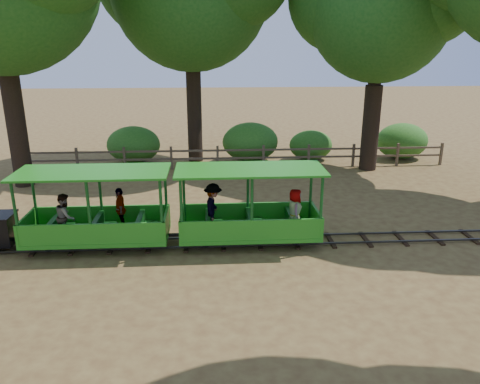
{
  "coord_description": "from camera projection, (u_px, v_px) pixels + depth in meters",
  "views": [
    {
      "loc": [
        -1.28,
        -11.79,
        5.34
      ],
      "look_at": [
        -0.5,
        0.5,
        1.33
      ],
      "focal_mm": 35.0,
      "sensor_mm": 36.0,
      "label": 1
    }
  ],
  "objects": [
    {
      "name": "ground",
      "position": [
        259.0,
        243.0,
        12.92
      ],
      "size": [
        90.0,
        90.0,
        0.0
      ],
      "primitive_type": "plane",
      "color": "olive",
      "rests_on": "ground"
    },
    {
      "name": "track",
      "position": [
        259.0,
        241.0,
        12.9
      ],
      "size": [
        22.0,
        1.0,
        0.1
      ],
      "color": "#3F3D3A",
      "rests_on": "ground"
    },
    {
      "name": "carriage_front",
      "position": [
        95.0,
        219.0,
        12.38
      ],
      "size": [
        3.92,
        1.6,
        2.04
      ],
      "color": "#27901F",
      "rests_on": "track"
    },
    {
      "name": "carriage_rear",
      "position": [
        247.0,
        215.0,
        12.62
      ],
      "size": [
        3.92,
        1.6,
        2.04
      ],
      "color": "#27901F",
      "rests_on": "track"
    },
    {
      "name": "oak_ne",
      "position": [
        380.0,
        3.0,
        18.35
      ],
      "size": [
        7.06,
        6.22,
        9.3
      ],
      "color": "#2D2116",
      "rests_on": "ground"
    },
    {
      "name": "fence",
      "position": [
        241.0,
        155.0,
        20.33
      ],
      "size": [
        18.1,
        0.1,
        1.0
      ],
      "color": "brown",
      "rests_on": "ground"
    },
    {
      "name": "shrub_west",
      "position": [
        134.0,
        145.0,
        21.2
      ],
      "size": [
        2.4,
        1.85,
        1.66
      ],
      "primitive_type": "ellipsoid",
      "color": "#2D6B1E",
      "rests_on": "ground"
    },
    {
      "name": "shrub_mid_w",
      "position": [
        250.0,
        142.0,
        21.5
      ],
      "size": [
        2.57,
        1.97,
        1.78
      ],
      "primitive_type": "ellipsoid",
      "color": "#2D6B1E",
      "rests_on": "ground"
    },
    {
      "name": "shrub_mid_e",
      "position": [
        311.0,
        145.0,
        21.73
      ],
      "size": [
        2.0,
        1.54,
        1.38
      ],
      "primitive_type": "ellipsoid",
      "color": "#2D6B1E",
      "rests_on": "ground"
    },
    {
      "name": "shrub_east",
      "position": [
        402.0,
        141.0,
        21.95
      ],
      "size": [
        2.41,
        1.85,
        1.67
      ],
      "primitive_type": "ellipsoid",
      "color": "#2D6B1E",
      "rests_on": "ground"
    }
  ]
}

